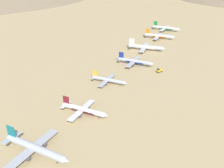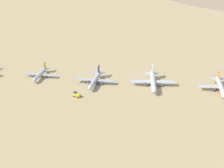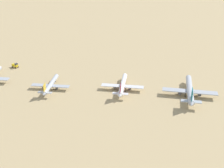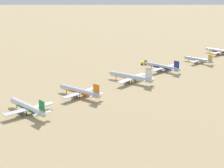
{
  "view_description": "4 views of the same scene",
  "coord_description": "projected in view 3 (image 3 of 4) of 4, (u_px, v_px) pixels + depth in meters",
  "views": [
    {
      "loc": [
        70.84,
        -223.79,
        93.82
      ],
      "look_at": [
        3.55,
        -59.34,
        6.53
      ],
      "focal_mm": 41.39,
      "sensor_mm": 36.0,
      "label": 1
    },
    {
      "loc": [
        289.6,
        54.01,
        119.17
      ],
      "look_at": [
        7.81,
        14.75,
        3.07
      ],
      "focal_mm": 63.51,
      "sensor_mm": 36.0,
      "label": 2
    },
    {
      "loc": [
        -182.61,
        -104.22,
        93.06
      ],
      "look_at": [
        -2.36,
        -89.12,
        3.95
      ],
      "focal_mm": 47.44,
      "sensor_mm": 36.0,
      "label": 3
    },
    {
      "loc": [
        -181.66,
        276.16,
        82.56
      ],
      "look_at": [
        -2.17,
        71.68,
        4.63
      ],
      "focal_mm": 63.48,
      "sensor_mm": 36.0,
      "label": 4
    }
  ],
  "objects": [
    {
      "name": "parked_jet_1",
      "position": [
        123.0,
        85.0,
        201.64
      ],
      "size": [
        35.8,
        29.09,
        10.32
      ],
      "color": "white",
      "rests_on": "ground"
    },
    {
      "name": "service_truck",
      "position": [
        15.0,
        65.0,
        236.63
      ],
      "size": [
        4.65,
        5.7,
        3.9
      ],
      "color": "yellow",
      "rests_on": "ground"
    },
    {
      "name": "parked_jet_2",
      "position": [
        51.0,
        85.0,
        202.67
      ],
      "size": [
        32.67,
        26.51,
        9.43
      ],
      "color": "#B2B7C1",
      "rests_on": "ground"
    },
    {
      "name": "parked_jet_0",
      "position": [
        190.0,
        90.0,
        193.34
      ],
      "size": [
        43.71,
        35.6,
        12.6
      ],
      "color": "#B2B7C1",
      "rests_on": "ground"
    }
  ]
}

